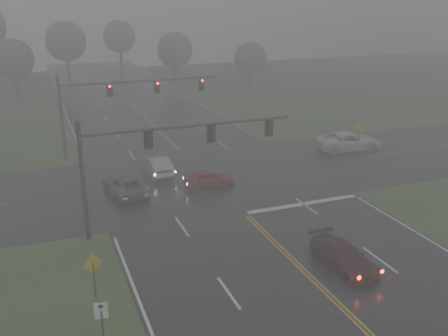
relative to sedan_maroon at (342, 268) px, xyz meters
name	(u,v)px	position (x,y,z in m)	size (l,w,h in m)	color
main_road	(216,186)	(-2.10, 13.98, 0.00)	(18.00, 160.00, 0.02)	black
cross_street	(207,177)	(-2.10, 15.98, 0.00)	(120.00, 14.00, 0.02)	black
stop_bar	(303,204)	(2.40, 8.38, 0.00)	(8.50, 0.50, 0.01)	silver
sedan_maroon	(342,268)	(0.00, 0.00, 0.00)	(1.85, 4.55, 1.32)	#35090D
sedan_red	(209,187)	(-2.68, 13.95, 0.00)	(1.53, 3.81, 1.30)	maroon
sedan_silver	(157,174)	(-5.66, 18.23, 0.00)	(1.61, 4.60, 1.52)	#9C9EA3
car_grey	(126,194)	(-8.89, 14.81, 0.00)	(2.34, 5.06, 1.41)	#4E5155
pickup_white	(348,150)	(12.90, 18.27, 0.00)	(2.85, 6.18, 1.72)	white
signal_gantry_near	(152,150)	(-8.17, 8.40, 5.11)	(13.37, 0.32, 7.26)	black
signal_gantry_far	(113,97)	(-7.73, 25.13, 5.26)	(14.55, 0.38, 7.44)	black
sign_diamond_west	(93,269)	(-12.74, 1.78, 1.66)	(1.00, 0.29, 2.46)	black
sign_arrow_white	(102,319)	(-12.92, -2.30, 1.70)	(0.53, 0.15, 2.43)	black
sign_diamond_east	(359,132)	(13.29, 17.39, 1.99)	(1.23, 0.11, 2.95)	black
tree_nw_a	(13,59)	(-16.35, 57.00, 5.48)	(5.69, 5.69, 8.35)	#2E231E
tree_ne_a	(175,50)	(8.05, 60.47, 5.55)	(5.75, 5.75, 8.44)	#2E231E
tree_n_mid	(66,41)	(-8.05, 71.46, 6.58)	(6.81, 6.81, 9.99)	#2E231E
tree_e_near	(250,58)	(17.30, 51.07, 4.82)	(4.99, 4.99, 7.33)	#2E231E
tree_n_far	(119,37)	(3.15, 83.48, 6.21)	(6.43, 6.43, 9.44)	#2E231E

